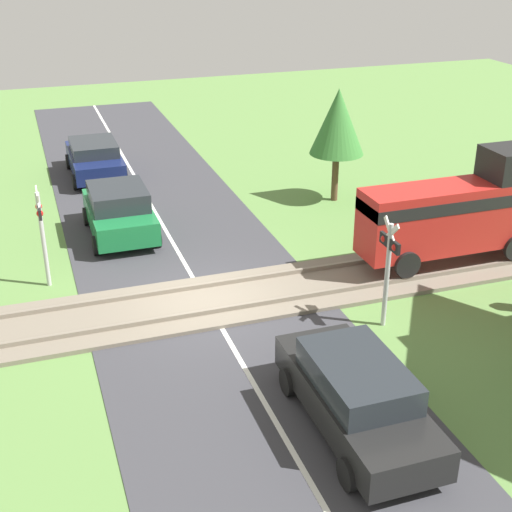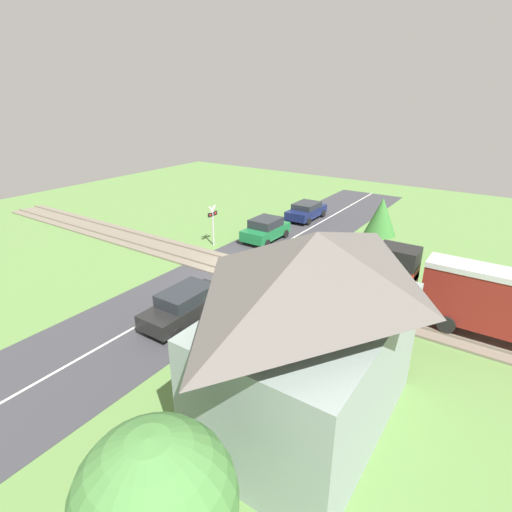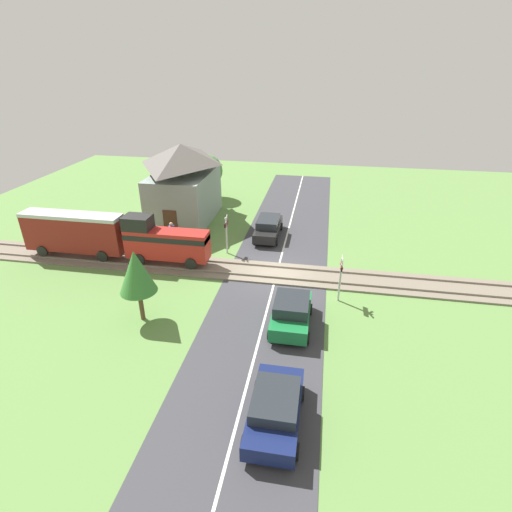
% 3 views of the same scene
% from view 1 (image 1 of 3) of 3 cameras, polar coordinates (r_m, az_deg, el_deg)
% --- Properties ---
extents(ground_plane, '(60.00, 60.00, 0.00)m').
position_cam_1_polar(ground_plane, '(19.00, -3.90, -3.84)').
color(ground_plane, '#5B8442').
extents(road_surface, '(48.00, 6.40, 0.02)m').
position_cam_1_polar(road_surface, '(19.00, -3.90, -3.81)').
color(road_surface, '#38383D').
rests_on(road_surface, ground_plane).
extents(track_bed, '(2.80, 48.00, 0.24)m').
position_cam_1_polar(track_bed, '(18.97, -3.91, -3.66)').
color(track_bed, '#756B5B').
rests_on(track_bed, ground_plane).
extents(car_near_crossing, '(3.88, 2.07, 1.63)m').
position_cam_1_polar(car_near_crossing, '(23.20, -10.89, 3.57)').
color(car_near_crossing, '#197038').
rests_on(car_near_crossing, ground_plane).
extents(car_far_side, '(4.56, 1.90, 1.54)m').
position_cam_1_polar(car_far_side, '(14.33, 8.03, -10.89)').
color(car_far_side, black).
rests_on(car_far_side, ground_plane).
extents(car_behind_queue, '(4.18, 2.06, 1.43)m').
position_cam_1_polar(car_behind_queue, '(29.15, -12.79, 7.67)').
color(car_behind_queue, '#141E4C').
rests_on(car_behind_queue, ground_plane).
extents(crossing_signal_west_approach, '(0.90, 0.18, 2.86)m').
position_cam_1_polar(crossing_signal_west_approach, '(19.99, -16.81, 2.46)').
color(crossing_signal_west_approach, '#B7B7B7').
rests_on(crossing_signal_west_approach, ground_plane).
extents(crossing_signal_east_approach, '(0.90, 0.18, 2.86)m').
position_cam_1_polar(crossing_signal_east_approach, '(17.45, 10.55, -0.20)').
color(crossing_signal_east_approach, '#B7B7B7').
rests_on(crossing_signal_east_approach, ground_plane).
extents(tree_roadside_hedge, '(1.92, 1.92, 4.06)m').
position_cam_1_polar(tree_roadside_hedge, '(25.43, 6.56, 10.59)').
color(tree_roadside_hedge, brown).
rests_on(tree_roadside_hedge, ground_plane).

